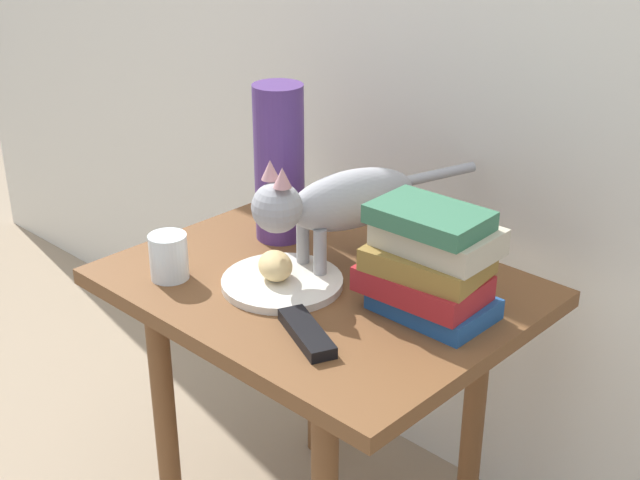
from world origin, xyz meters
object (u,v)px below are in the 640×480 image
object	(u,v)px
bread_roll	(275,266)
book_stack	(430,263)
side_table	(320,326)
plate	(282,282)
cat	(337,202)
candle_jar	(169,259)
tv_remote	(307,333)
green_vase	(279,163)

from	to	relation	value
bread_roll	book_stack	world-z (taller)	book_stack
side_table	plate	xyz separation A→B (m)	(-0.03, -0.06, 0.10)
plate	bread_roll	distance (m)	0.03
bread_roll	cat	distance (m)	0.16
side_table	candle_jar	distance (m)	0.30
cat	book_stack	size ratio (longest dim) A/B	2.13
book_stack	candle_jar	distance (m)	0.48
tv_remote	plate	bearing A→B (deg)	171.94
candle_jar	tv_remote	world-z (taller)	candle_jar
cat	candle_jar	xyz separation A→B (m)	(-0.19, -0.24, -0.09)
green_vase	candle_jar	size ratio (longest dim) A/B	3.66
side_table	green_vase	bearing A→B (deg)	156.04
cat	tv_remote	size ratio (longest dim) A/B	3.10
book_stack	candle_jar	world-z (taller)	book_stack
bread_roll	cat	bearing A→B (deg)	75.70
book_stack	green_vase	distance (m)	0.41
plate	candle_jar	size ratio (longest dim) A/B	2.57
book_stack	plate	bearing A→B (deg)	-157.53
book_stack	green_vase	xyz separation A→B (m)	(-0.40, 0.05, 0.06)
tv_remote	side_table	bearing A→B (deg)	151.56
plate	tv_remote	distance (m)	0.19
cat	bread_roll	bearing A→B (deg)	-104.30
book_stack	green_vase	bearing A→B (deg)	173.61
plate	green_vase	size ratio (longest dim) A/B	0.70
plate	green_vase	xyz separation A→B (m)	(-0.16, 0.15, 0.15)
plate	cat	distance (m)	0.17
green_vase	candle_jar	xyz separation A→B (m)	(-0.02, -0.27, -0.12)
cat	tv_remote	world-z (taller)	cat
side_table	tv_remote	xyz separation A→B (m)	(0.12, -0.16, 0.11)
bread_roll	candle_jar	world-z (taller)	candle_jar
cat	book_stack	world-z (taller)	cat
book_stack	side_table	bearing A→B (deg)	-169.58
green_vase	tv_remote	size ratio (longest dim) A/B	2.08
plate	tv_remote	size ratio (longest dim) A/B	1.45
side_table	book_stack	size ratio (longest dim) A/B	3.34
cat	green_vase	xyz separation A→B (m)	(-0.18, 0.03, 0.02)
candle_jar	book_stack	bearing A→B (deg)	27.85
cat	green_vase	world-z (taller)	green_vase
plate	green_vase	bearing A→B (deg)	136.68
bread_roll	green_vase	distance (m)	0.24
candle_jar	plate	bearing A→B (deg)	34.75
cat	candle_jar	size ratio (longest dim) A/B	5.48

